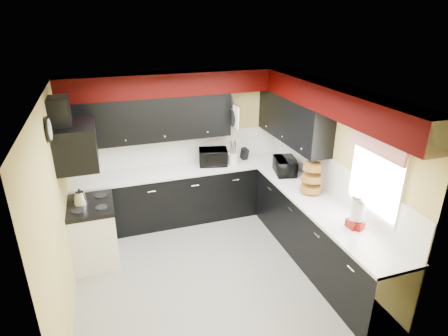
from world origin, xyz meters
The scene contains 35 objects.
ground centered at (0.00, 0.00, 0.00)m, with size 3.60×3.60×0.00m, color gray.
wall_back centered at (0.00, 1.80, 1.25)m, with size 3.60×0.06×2.50m, color #E0C666.
wall_right centered at (1.80, 0.00, 1.25)m, with size 0.06×3.60×2.50m, color #E0C666.
wall_left centered at (-1.80, 0.00, 1.25)m, with size 0.06×3.60×2.50m, color #E0C666.
ceiling centered at (0.00, 0.00, 2.50)m, with size 3.60×3.60×0.06m, color white.
cab_back centered at (0.00, 1.50, 0.45)m, with size 3.60×0.60×0.90m, color black.
cab_right centered at (1.50, -0.30, 0.45)m, with size 0.60×3.00×0.90m, color black.
counter_back centered at (0.00, 1.50, 0.92)m, with size 3.62×0.64×0.04m, color white.
counter_right centered at (1.50, -0.30, 0.92)m, with size 0.64×3.02×0.04m, color white.
splash_back centered at (0.00, 1.79, 1.19)m, with size 3.60×0.02×0.50m, color white.
splash_right centered at (1.79, 0.00, 1.19)m, with size 0.02×3.60×0.50m, color white.
upper_back centered at (-0.50, 1.62, 1.80)m, with size 2.60×0.35×0.70m, color black.
upper_right centered at (1.62, 0.90, 1.80)m, with size 0.35×1.80×0.70m, color black.
soffit_back centered at (0.00, 1.62, 2.33)m, with size 3.60×0.36×0.35m, color black.
soffit_right centered at (1.62, -0.18, 2.33)m, with size 0.36×3.24×0.35m, color black.
stove centered at (-1.50, 0.75, 0.43)m, with size 0.60×0.75×0.86m, color white.
cooktop centered at (-1.50, 0.75, 0.89)m, with size 0.62×0.77×0.06m, color black.
hood centered at (-1.55, 0.75, 1.78)m, with size 0.50×0.78×0.55m, color black.
hood_duct centered at (-1.68, 0.75, 2.20)m, with size 0.24×0.40×0.40m, color black.
window centered at (1.79, -0.90, 1.55)m, with size 0.03×0.86×0.96m, color white, non-canonical shape.
valance centered at (1.73, -0.90, 1.95)m, with size 0.04×0.88×0.20m, color red.
pan_top centered at (0.82, 1.55, 2.00)m, with size 0.03×0.22×0.40m, color black, non-canonical shape.
pan_mid centered at (0.82, 1.42, 1.75)m, with size 0.03×0.28×0.46m, color black, non-canonical shape.
pan_low centered at (0.82, 1.68, 1.72)m, with size 0.03×0.24×0.42m, color black, non-canonical shape.
cut_board centered at (0.83, 1.30, 1.80)m, with size 0.03×0.26×0.35m, color white.
baskets centered at (1.52, 0.05, 1.18)m, with size 0.27×0.27×0.50m, color brown, non-canonical shape.
clock centered at (-1.77, 0.25, 2.15)m, with size 0.03×0.30×0.30m, color black, non-canonical shape.
deco_plate centered at (1.77, -0.35, 2.25)m, with size 0.03×0.24×0.24m, color white, non-canonical shape.
toaster_oven centered at (0.51, 1.52, 1.08)m, with size 0.47×0.39×0.27m, color black.
microwave centered at (1.49, 0.79, 1.07)m, with size 0.46×0.31×0.26m, color black.
utensil_crock centered at (0.84, 1.45, 1.03)m, with size 0.17×0.17×0.18m, color white.
knife_block centered at (1.10, 1.58, 1.04)m, with size 0.09×0.13×0.20m, color black.
kettle centered at (-1.61, 0.78, 1.01)m, with size 0.20×0.20×0.18m, color #AAAAAF, non-canonical shape.
dispenser_a centered at (1.56, -0.98, 1.11)m, with size 0.13×0.13×0.35m, color #5B0006, non-canonical shape.
dispenser_b centered at (1.54, -0.94, 1.14)m, with size 0.15×0.15×0.41m, color maroon, non-canonical shape.
Camera 1 is at (-1.19, -4.13, 3.36)m, focal length 30.00 mm.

